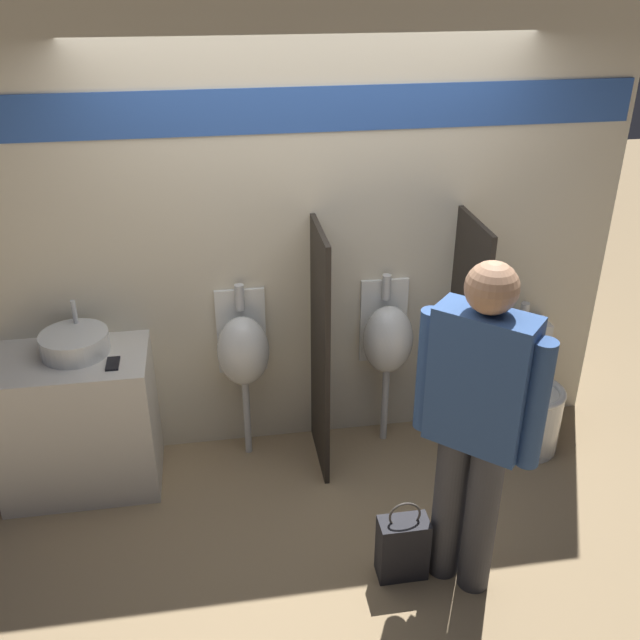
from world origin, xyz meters
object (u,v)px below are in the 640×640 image
at_px(cell_phone, 113,364).
at_px(urinal_far, 387,339).
at_px(shopping_bag, 403,547).
at_px(urinal_near_counter, 243,350).
at_px(sink_basin, 75,343).
at_px(toilet, 526,400).
at_px(person_in_vest, 476,421).

xyz_separation_m(cell_phone, urinal_far, (1.61, 0.25, -0.13)).
bearing_deg(urinal_far, shopping_bag, -99.14).
bearing_deg(urinal_near_counter, sink_basin, -174.62).
height_order(cell_phone, urinal_far, urinal_far).
distance_m(toilet, shopping_bag, 1.46).
distance_m(sink_basin, shopping_bag, 2.10).
xyz_separation_m(sink_basin, toilet, (2.72, -0.09, -0.62)).
bearing_deg(person_in_vest, urinal_far, -42.62).
bearing_deg(sink_basin, person_in_vest, -30.42).
bearing_deg(toilet, sink_basin, 178.06).
height_order(urinal_near_counter, shopping_bag, urinal_near_counter).
relative_size(toilet, person_in_vest, 0.52).
bearing_deg(person_in_vest, shopping_bag, 30.91).
relative_size(cell_phone, toilet, 0.15).
bearing_deg(shopping_bag, toilet, 42.26).
relative_size(sink_basin, toilet, 0.42).
height_order(toilet, person_in_vest, person_in_vest).
xyz_separation_m(urinal_near_counter, urinal_far, (0.89, 0.00, 0.00)).
bearing_deg(cell_phone, toilet, 1.69).
height_order(urinal_near_counter, toilet, urinal_near_counter).
xyz_separation_m(sink_basin, cell_phone, (0.22, -0.17, -0.06)).
distance_m(urinal_far, toilet, 1.01).
xyz_separation_m(sink_basin, urinal_near_counter, (0.94, 0.09, -0.18)).
relative_size(cell_phone, urinal_near_counter, 0.12).
xyz_separation_m(person_in_vest, shopping_bag, (-0.28, 0.06, -0.79)).
bearing_deg(cell_phone, urinal_far, 8.95).
height_order(sink_basin, shopping_bag, sink_basin).
bearing_deg(urinal_far, urinal_near_counter, 180.00).
distance_m(toilet, person_in_vest, 1.46).
distance_m(sink_basin, urinal_far, 1.84).
xyz_separation_m(urinal_far, person_in_vest, (0.10, -1.22, 0.22)).
height_order(sink_basin, person_in_vest, person_in_vest).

